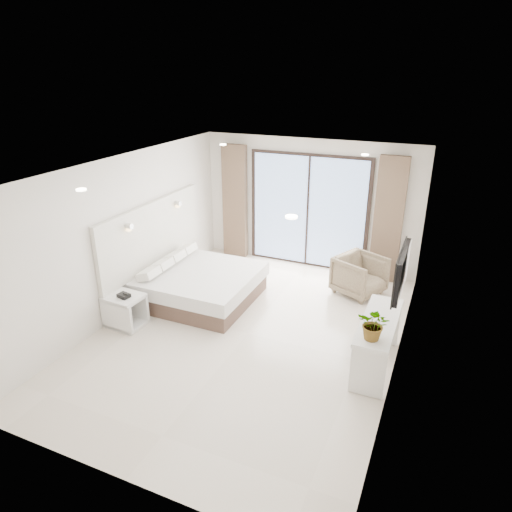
# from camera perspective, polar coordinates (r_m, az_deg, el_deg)

# --- Properties ---
(ground) EXTENTS (6.20, 6.20, 0.00)m
(ground) POSITION_cam_1_polar(r_m,az_deg,el_deg) (7.51, -1.04, -9.67)
(ground) COLOR beige
(ground) RESTS_ON ground
(room_shell) EXTENTS (4.62, 6.22, 2.72)m
(room_shell) POSITION_cam_1_polar(r_m,az_deg,el_deg) (7.58, 0.09, 3.94)
(room_shell) COLOR silver
(room_shell) RESTS_ON ground
(bed) EXTENTS (1.98, 1.89, 0.69)m
(bed) POSITION_cam_1_polar(r_m,az_deg,el_deg) (8.48, -7.12, -3.58)
(bed) COLOR brown
(bed) RESTS_ON ground
(nightstand) EXTENTS (0.62, 0.52, 0.54)m
(nightstand) POSITION_cam_1_polar(r_m,az_deg,el_deg) (7.90, -16.05, -6.57)
(nightstand) COLOR silver
(nightstand) RESTS_ON ground
(phone) EXTENTS (0.21, 0.18, 0.06)m
(phone) POSITION_cam_1_polar(r_m,az_deg,el_deg) (7.71, -16.20, -4.78)
(phone) COLOR black
(phone) RESTS_ON nightstand
(console_desk) EXTENTS (0.47, 1.50, 0.77)m
(console_desk) POSITION_cam_1_polar(r_m,az_deg,el_deg) (6.70, 15.01, -9.31)
(console_desk) COLOR silver
(console_desk) RESTS_ON ground
(plant) EXTENTS (0.46, 0.50, 0.35)m
(plant) POSITION_cam_1_polar(r_m,az_deg,el_deg) (6.05, 14.55, -8.65)
(plant) COLOR #33662D
(plant) RESTS_ON console_desk
(armchair) EXTENTS (1.01, 1.04, 0.82)m
(armchair) POSITION_cam_1_polar(r_m,az_deg,el_deg) (8.79, 12.85, -2.14)
(armchair) COLOR #837755
(armchair) RESTS_ON ground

